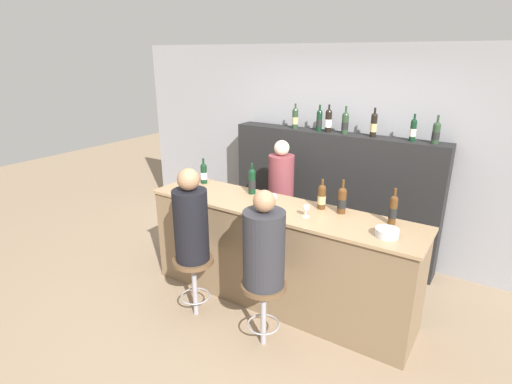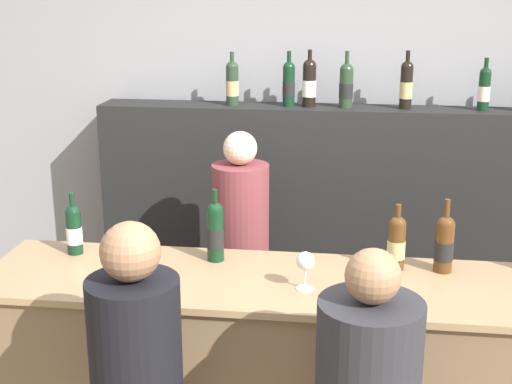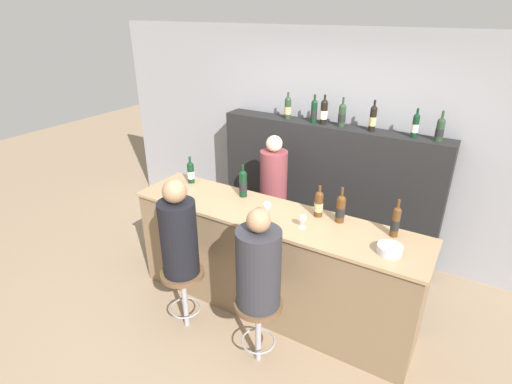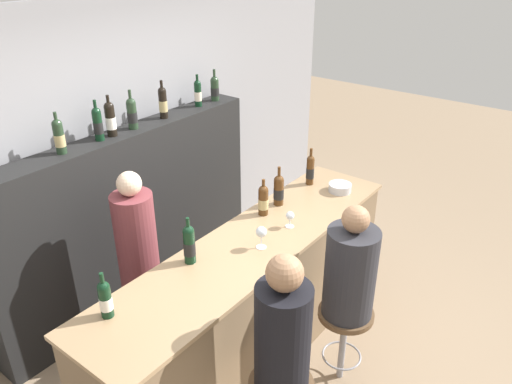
% 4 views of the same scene
% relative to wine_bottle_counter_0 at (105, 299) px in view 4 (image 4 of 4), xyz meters
% --- Properties ---
extents(ground_plane, '(16.00, 16.00, 0.00)m').
position_rel_wine_bottle_counter_0_xyz_m(ground_plane, '(1.10, -0.49, -1.18)').
color(ground_plane, '#8C755B').
extents(wall_back, '(6.40, 0.05, 2.60)m').
position_rel_wine_bottle_counter_0_xyz_m(wall_back, '(1.10, 1.37, 0.12)').
color(wall_back, gray).
rests_on(wall_back, ground_plane).
extents(bar_counter, '(2.82, 0.65, 1.06)m').
position_rel_wine_bottle_counter_0_xyz_m(bar_counter, '(1.10, -0.18, -0.65)').
color(bar_counter, brown).
rests_on(bar_counter, ground_plane).
extents(back_bar_cabinet, '(2.64, 0.28, 1.58)m').
position_rel_wine_bottle_counter_0_xyz_m(back_bar_cabinet, '(1.10, 1.14, -0.39)').
color(back_bar_cabinet, black).
rests_on(back_bar_cabinet, ground_plane).
extents(wine_bottle_counter_0, '(0.07, 0.07, 0.29)m').
position_rel_wine_bottle_counter_0_xyz_m(wine_bottle_counter_0, '(0.00, 0.00, 0.00)').
color(wine_bottle_counter_0, black).
rests_on(wine_bottle_counter_0, bar_counter).
extents(wine_bottle_counter_1, '(0.08, 0.08, 0.33)m').
position_rel_wine_bottle_counter_0_xyz_m(wine_bottle_counter_1, '(0.66, 0.00, 0.02)').
color(wine_bottle_counter_1, black).
rests_on(wine_bottle_counter_1, bar_counter).
extents(wine_bottle_counter_2, '(0.08, 0.08, 0.30)m').
position_rel_wine_bottle_counter_0_xyz_m(wine_bottle_counter_2, '(1.47, 0.00, 0.00)').
color(wine_bottle_counter_2, '#4C2D14').
rests_on(wine_bottle_counter_2, bar_counter).
extents(wine_bottle_counter_3, '(0.08, 0.08, 0.33)m').
position_rel_wine_bottle_counter_0_xyz_m(wine_bottle_counter_3, '(1.67, -0.00, 0.01)').
color(wine_bottle_counter_3, '#4C2D14').
rests_on(wine_bottle_counter_3, bar_counter).
extents(wine_bottle_counter_4, '(0.07, 0.07, 0.33)m').
position_rel_wine_bottle_counter_0_xyz_m(wine_bottle_counter_4, '(2.14, 0.00, 0.02)').
color(wine_bottle_counter_4, '#4C2D14').
rests_on(wine_bottle_counter_4, bar_counter).
extents(wine_bottle_backbar_0, '(0.08, 0.08, 0.31)m').
position_rel_wine_bottle_counter_0_xyz_m(wine_bottle_backbar_0, '(0.56, 1.14, 0.53)').
color(wine_bottle_backbar_0, '#233823').
rests_on(wine_bottle_backbar_0, back_bar_cabinet).
extents(wine_bottle_backbar_1, '(0.07, 0.07, 0.32)m').
position_rel_wine_bottle_counter_0_xyz_m(wine_bottle_backbar_1, '(0.89, 1.14, 0.53)').
color(wine_bottle_backbar_1, black).
rests_on(wine_bottle_backbar_1, back_bar_cabinet).
extents(wine_bottle_backbar_2, '(0.08, 0.08, 0.33)m').
position_rel_wine_bottle_counter_0_xyz_m(wine_bottle_backbar_2, '(1.01, 1.14, 0.54)').
color(wine_bottle_backbar_2, black).
rests_on(wine_bottle_backbar_2, back_bar_cabinet).
extents(wine_bottle_backbar_3, '(0.08, 0.08, 0.32)m').
position_rel_wine_bottle_counter_0_xyz_m(wine_bottle_backbar_3, '(1.22, 1.14, 0.53)').
color(wine_bottle_backbar_3, '#233823').
rests_on(wine_bottle_backbar_3, back_bar_cabinet).
extents(wine_bottle_backbar_4, '(0.07, 0.07, 0.33)m').
position_rel_wine_bottle_counter_0_xyz_m(wine_bottle_backbar_4, '(1.56, 1.14, 0.54)').
color(wine_bottle_backbar_4, black).
rests_on(wine_bottle_backbar_4, back_bar_cabinet).
extents(wine_bottle_backbar_5, '(0.07, 0.07, 0.29)m').
position_rel_wine_bottle_counter_0_xyz_m(wine_bottle_backbar_5, '(1.99, 1.14, 0.52)').
color(wine_bottle_backbar_5, black).
rests_on(wine_bottle_backbar_5, back_bar_cabinet).
extents(wine_bottle_backbar_6, '(0.08, 0.08, 0.30)m').
position_rel_wine_bottle_counter_0_xyz_m(wine_bottle_backbar_6, '(2.22, 1.14, 0.52)').
color(wine_bottle_backbar_6, '#233823').
rests_on(wine_bottle_backbar_6, back_bar_cabinet).
extents(wine_glass_0, '(0.08, 0.08, 0.16)m').
position_rel_wine_bottle_counter_0_xyz_m(wine_glass_0, '(1.09, -0.27, -0.00)').
color(wine_glass_0, silver).
rests_on(wine_glass_0, bar_counter).
extents(wine_glass_1, '(0.07, 0.07, 0.12)m').
position_rel_wine_bottle_counter_0_xyz_m(wine_glass_1, '(1.44, -0.27, -0.03)').
color(wine_glass_1, silver).
rests_on(wine_glass_1, bar_counter).
extents(metal_bowl, '(0.19, 0.19, 0.07)m').
position_rel_wine_bottle_counter_0_xyz_m(metal_bowl, '(2.17, -0.28, -0.09)').
color(metal_bowl, '#B7B7BC').
rests_on(metal_bowl, bar_counter).
extents(guest_seated_left, '(0.32, 0.32, 0.90)m').
position_rel_wine_bottle_counter_0_xyz_m(guest_seated_left, '(0.54, -0.83, -0.17)').
color(guest_seated_left, black).
rests_on(guest_seated_left, bar_stool_left).
extents(bar_stool_right, '(0.40, 0.40, 0.62)m').
position_rel_wine_bottle_counter_0_xyz_m(bar_stool_right, '(1.33, -0.83, -0.69)').
color(bar_stool_right, gray).
rests_on(bar_stool_right, ground_plane).
extents(guest_seated_right, '(0.35, 0.35, 0.84)m').
position_rel_wine_bottle_counter_0_xyz_m(guest_seated_right, '(1.33, -0.83, -0.20)').
color(guest_seated_right, '#28282D').
rests_on(guest_seated_right, bar_stool_right).
extents(bartender, '(0.30, 0.30, 1.54)m').
position_rel_wine_bottle_counter_0_xyz_m(bartender, '(0.69, 0.58, -0.47)').
color(bartender, brown).
rests_on(bartender, ground_plane).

